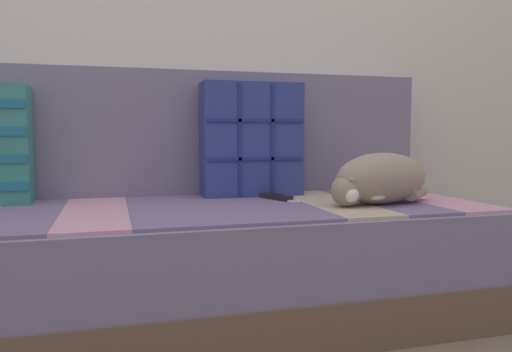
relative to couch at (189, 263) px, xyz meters
The scene contains 6 objects.
ground_plane 0.23m from the couch, 90.00° to the right, with size 14.00×14.00×0.00m, color #7A6651.
couch is the anchor object (origin of this frame).
sofa_backrest 0.56m from the couch, 90.00° to the left, with size 2.07×0.14×0.49m.
throw_pillow_quilted 0.54m from the couch, 36.55° to the left, with size 0.39×0.14×0.43m.
sleeping_cat 0.71m from the couch, 13.52° to the right, with size 0.42×0.27×0.18m.
game_remote_far 0.40m from the couch, ahead, with size 0.11×0.20×0.02m.
Camera 1 is at (-0.24, -1.53, 0.63)m, focal length 35.00 mm.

